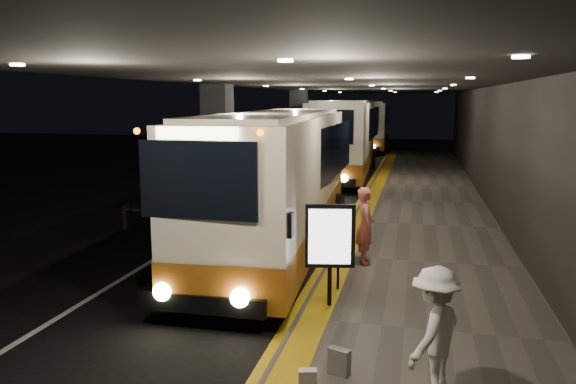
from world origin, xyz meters
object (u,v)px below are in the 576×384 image
(passenger_boarding, at_px, (365,226))
(coach_second, at_px, (345,141))
(passenger_waiting_white, at_px, (435,332))
(bag_polka, at_px, (339,362))
(coach_main, at_px, (280,187))
(bag_plain, at_px, (307,380))
(info_sign, at_px, (330,238))
(stanchion_post, at_px, (338,262))
(coach_third, at_px, (370,127))

(passenger_boarding, bearing_deg, coach_second, -5.16)
(passenger_waiting_white, bearing_deg, bag_polka, -74.76)
(coach_main, bearing_deg, passenger_boarding, -31.46)
(bag_plain, bearing_deg, info_sign, 93.62)
(bag_plain, bearing_deg, coach_main, 106.60)
(coach_second, distance_m, passenger_boarding, 16.10)
(bag_plain, bearing_deg, passenger_waiting_white, 10.34)
(stanchion_post, bearing_deg, coach_second, 96.91)
(coach_main, height_order, stanchion_post, coach_main)
(coach_second, relative_size, info_sign, 6.29)
(stanchion_post, bearing_deg, passenger_boarding, 79.85)
(bag_polka, height_order, stanchion_post, stanchion_post)
(passenger_boarding, relative_size, passenger_waiting_white, 1.05)
(coach_third, bearing_deg, bag_plain, -88.97)
(coach_third, relative_size, passenger_waiting_white, 6.88)
(coach_second, distance_m, stanchion_post, 18.02)
(passenger_waiting_white, bearing_deg, bag_plain, -52.85)
(passenger_boarding, bearing_deg, coach_third, -9.51)
(coach_second, bearing_deg, coach_third, 88.02)
(coach_main, xyz_separation_m, coach_second, (-0.16, 14.60, 0.12))
(info_sign, bearing_deg, coach_second, 85.55)
(coach_second, distance_m, bag_plain, 22.09)
(coach_second, bearing_deg, bag_plain, -86.25)
(coach_main, xyz_separation_m, bag_plain, (2.18, -7.31, -1.39))
(coach_third, relative_size, bag_polka, 31.41)
(coach_main, bearing_deg, info_sign, -67.78)
(passenger_boarding, height_order, bag_plain, passenger_boarding)
(passenger_boarding, distance_m, stanchion_post, 2.04)
(passenger_waiting_white, distance_m, stanchion_post, 4.17)
(passenger_waiting_white, bearing_deg, info_sign, -120.79)
(passenger_boarding, bearing_deg, bag_plain, 164.08)
(bag_polka, bearing_deg, passenger_boarding, 91.66)
(coach_main, bearing_deg, coach_third, 87.41)
(bag_plain, xyz_separation_m, info_sign, (-0.20, 3.12, 1.15))
(coach_third, xyz_separation_m, stanchion_post, (2.27, -34.11, -1.05))
(coach_third, xyz_separation_m, bag_polka, (2.78, -37.62, -1.43))
(coach_third, xyz_separation_m, bag_plain, (2.44, -38.17, -1.47))
(coach_third, bearing_deg, coach_main, -92.15)
(bag_polka, xyz_separation_m, bag_plain, (-0.34, -0.55, -0.04))
(coach_main, height_order, coach_third, coach_third)
(bag_plain, bearing_deg, stanchion_post, 92.40)
(coach_main, height_order, bag_polka, coach_main)
(coach_second, bearing_deg, passenger_waiting_white, -82.02)
(coach_main, bearing_deg, coach_second, 87.54)
(coach_third, bearing_deg, stanchion_post, -88.82)
(stanchion_post, bearing_deg, bag_polka, -81.68)
(bag_polka, relative_size, stanchion_post, 0.33)
(passenger_waiting_white, xyz_separation_m, info_sign, (-1.79, 2.83, 0.44))
(bag_plain, relative_size, stanchion_post, 0.26)
(coach_third, distance_m, info_sign, 35.12)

